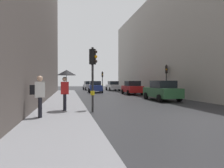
{
  "coord_description": "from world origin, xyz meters",
  "views": [
    {
      "loc": [
        -5.85,
        -7.38,
        1.68
      ],
      "look_at": [
        -1.78,
        9.92,
        1.45
      ],
      "focal_mm": 29.78,
      "sensor_mm": 36.0,
      "label": 1
    }
  ],
  "objects_px": {
    "car_red_sedan": "(132,88)",
    "traffic_light_mid_street": "(166,75)",
    "pedestrian_with_umbrella": "(66,79)",
    "car_white_compact": "(113,86)",
    "car_blue_van": "(95,87)",
    "car_green_estate": "(162,91)",
    "traffic_light_near_right": "(93,67)",
    "traffic_light_far_median": "(102,78)",
    "car_silver_hatchback": "(89,86)",
    "pedestrian_with_black_backpack": "(39,94)"
  },
  "relations": [
    {
      "from": "car_red_sedan",
      "to": "pedestrian_with_umbrella",
      "type": "distance_m",
      "value": 15.13
    },
    {
      "from": "traffic_light_near_right",
      "to": "traffic_light_far_median",
      "type": "distance_m",
      "value": 21.27
    },
    {
      "from": "traffic_light_mid_street",
      "to": "car_green_estate",
      "type": "relative_size",
      "value": 0.84
    },
    {
      "from": "traffic_light_near_right",
      "to": "traffic_light_mid_street",
      "type": "height_order",
      "value": "traffic_light_near_right"
    },
    {
      "from": "traffic_light_far_median",
      "to": "car_white_compact",
      "type": "relative_size",
      "value": 0.8
    },
    {
      "from": "traffic_light_mid_street",
      "to": "pedestrian_with_umbrella",
      "type": "height_order",
      "value": "traffic_light_mid_street"
    },
    {
      "from": "traffic_light_far_median",
      "to": "car_green_estate",
      "type": "height_order",
      "value": "traffic_light_far_median"
    },
    {
      "from": "car_silver_hatchback",
      "to": "car_red_sedan",
      "type": "xyz_separation_m",
      "value": [
        4.05,
        -14.24,
        0.0
      ]
    },
    {
      "from": "car_silver_hatchback",
      "to": "pedestrian_with_umbrella",
      "type": "height_order",
      "value": "pedestrian_with_umbrella"
    },
    {
      "from": "car_silver_hatchback",
      "to": "car_white_compact",
      "type": "bearing_deg",
      "value": -40.37
    },
    {
      "from": "car_green_estate",
      "to": "car_blue_van",
      "type": "bearing_deg",
      "value": 107.21
    },
    {
      "from": "traffic_light_near_right",
      "to": "traffic_light_far_median",
      "type": "height_order",
      "value": "traffic_light_near_right"
    },
    {
      "from": "car_blue_van",
      "to": "pedestrian_with_black_backpack",
      "type": "relative_size",
      "value": 2.43
    },
    {
      "from": "car_white_compact",
      "to": "car_blue_van",
      "type": "bearing_deg",
      "value": -126.96
    },
    {
      "from": "car_red_sedan",
      "to": "car_blue_van",
      "type": "bearing_deg",
      "value": 127.01
    },
    {
      "from": "car_red_sedan",
      "to": "traffic_light_mid_street",
      "type": "bearing_deg",
      "value": -62.48
    },
    {
      "from": "pedestrian_with_black_backpack",
      "to": "traffic_light_mid_street",
      "type": "bearing_deg",
      "value": 40.56
    },
    {
      "from": "car_white_compact",
      "to": "traffic_light_far_median",
      "type": "bearing_deg",
      "value": -133.27
    },
    {
      "from": "car_green_estate",
      "to": "car_white_compact",
      "type": "xyz_separation_m",
      "value": [
        -0.02,
        18.61,
        0.0
      ]
    },
    {
      "from": "traffic_light_near_right",
      "to": "car_red_sedan",
      "type": "xyz_separation_m",
      "value": [
        6.72,
        12.64,
        -1.58
      ]
    },
    {
      "from": "traffic_light_far_median",
      "to": "pedestrian_with_umbrella",
      "type": "height_order",
      "value": "traffic_light_far_median"
    },
    {
      "from": "traffic_light_near_right",
      "to": "pedestrian_with_umbrella",
      "type": "xyz_separation_m",
      "value": [
        -1.44,
        -0.06,
        -0.62
      ]
    },
    {
      "from": "traffic_light_near_right",
      "to": "car_blue_van",
      "type": "height_order",
      "value": "traffic_light_near_right"
    },
    {
      "from": "car_green_estate",
      "to": "pedestrian_with_black_backpack",
      "type": "xyz_separation_m",
      "value": [
        -9.31,
        -6.64,
        0.29
      ]
    },
    {
      "from": "traffic_light_far_median",
      "to": "car_red_sedan",
      "type": "bearing_deg",
      "value": -73.49
    },
    {
      "from": "traffic_light_mid_street",
      "to": "car_silver_hatchback",
      "type": "xyz_separation_m",
      "value": [
        -6.4,
        18.75,
        -1.55
      ]
    },
    {
      "from": "car_green_estate",
      "to": "car_red_sedan",
      "type": "distance_m",
      "value": 7.83
    },
    {
      "from": "traffic_light_far_median",
      "to": "car_green_estate",
      "type": "relative_size",
      "value": 0.81
    },
    {
      "from": "car_red_sedan",
      "to": "car_blue_van",
      "type": "distance_m",
      "value": 6.73
    },
    {
      "from": "car_white_compact",
      "to": "pedestrian_with_black_backpack",
      "type": "bearing_deg",
      "value": -110.2
    },
    {
      "from": "traffic_light_far_median",
      "to": "traffic_light_mid_street",
      "type": "bearing_deg",
      "value": -69.38
    },
    {
      "from": "traffic_light_near_right",
      "to": "car_blue_van",
      "type": "xyz_separation_m",
      "value": [
        2.67,
        18.02,
        -1.58
      ]
    },
    {
      "from": "traffic_light_near_right",
      "to": "car_blue_van",
      "type": "bearing_deg",
      "value": 81.56
    },
    {
      "from": "car_green_estate",
      "to": "pedestrian_with_umbrella",
      "type": "relative_size",
      "value": 1.97
    },
    {
      "from": "traffic_light_mid_street",
      "to": "traffic_light_far_median",
      "type": "height_order",
      "value": "traffic_light_mid_street"
    },
    {
      "from": "car_green_estate",
      "to": "car_white_compact",
      "type": "relative_size",
      "value": 0.99
    },
    {
      "from": "pedestrian_with_umbrella",
      "to": "pedestrian_with_black_backpack",
      "type": "relative_size",
      "value": 1.21
    },
    {
      "from": "car_silver_hatchback",
      "to": "car_green_estate",
      "type": "bearing_deg",
      "value": -79.51
    },
    {
      "from": "traffic_light_mid_street",
      "to": "pedestrian_with_black_backpack",
      "type": "relative_size",
      "value": 1.99
    },
    {
      "from": "traffic_light_far_median",
      "to": "car_blue_van",
      "type": "xyz_separation_m",
      "value": [
        -1.62,
        -2.81,
        -1.46
      ]
    },
    {
      "from": "car_blue_van",
      "to": "pedestrian_with_umbrella",
      "type": "relative_size",
      "value": 2.01
    },
    {
      "from": "pedestrian_with_black_backpack",
      "to": "traffic_light_far_median",
      "type": "bearing_deg",
      "value": 73.18
    },
    {
      "from": "pedestrian_with_umbrella",
      "to": "pedestrian_with_black_backpack",
      "type": "bearing_deg",
      "value": -122.13
    },
    {
      "from": "car_red_sedan",
      "to": "pedestrian_with_umbrella",
      "type": "bearing_deg",
      "value": -122.73
    },
    {
      "from": "car_green_estate",
      "to": "car_silver_hatchback",
      "type": "xyz_separation_m",
      "value": [
        -4.09,
        22.06,
        0.0
      ]
    },
    {
      "from": "traffic_light_far_median",
      "to": "car_white_compact",
      "type": "distance_m",
      "value": 3.86
    },
    {
      "from": "traffic_light_near_right",
      "to": "car_silver_hatchback",
      "type": "bearing_deg",
      "value": 84.32
    },
    {
      "from": "traffic_light_near_right",
      "to": "car_red_sedan",
      "type": "height_order",
      "value": "traffic_light_near_right"
    },
    {
      "from": "traffic_light_far_median",
      "to": "car_green_estate",
      "type": "distance_m",
      "value": 16.26
    },
    {
      "from": "car_blue_van",
      "to": "pedestrian_with_black_backpack",
      "type": "bearing_deg",
      "value": -104.75
    }
  ]
}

